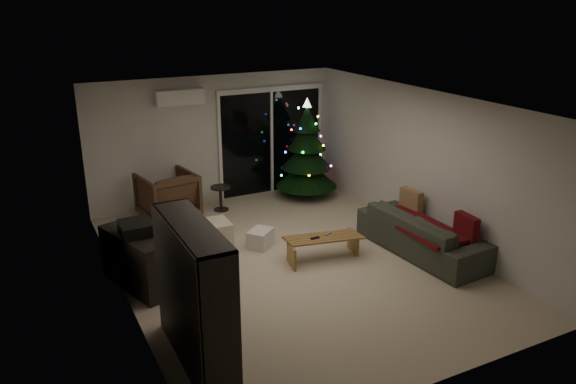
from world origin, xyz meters
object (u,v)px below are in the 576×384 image
bookshelf (177,298)px  media_cabinet (138,260)px  christmas_tree (307,149)px  coffee_table (323,248)px  sofa (423,233)px  armchair (168,196)px

bookshelf → media_cabinet: bookshelf is taller
media_cabinet → christmas_tree: christmas_tree is taller
christmas_tree → coffee_table: bearing=-113.5°
bookshelf → christmas_tree: christmas_tree is taller
media_cabinet → christmas_tree: bearing=12.1°
sofa → coffee_table: 1.63m
bookshelf → sofa: size_ratio=0.71×
media_cabinet → coffee_table: (2.76, -0.42, -0.22)m
armchair → sofa: bearing=124.4°
media_cabinet → christmas_tree: 4.58m
media_cabinet → sofa: 4.40m
bookshelf → sofa: bearing=-9.5°
bookshelf → coffee_table: size_ratio=1.39×
sofa → armchair: bearing=40.4°
bookshelf → coffee_table: 3.24m
bookshelf → media_cabinet: 2.02m
sofa → coffee_table: size_ratio=1.95×
bookshelf → armchair: bookshelf is taller
bookshelf → armchair: (1.08, 4.35, -0.38)m
bookshelf → media_cabinet: bearing=66.9°
media_cabinet → sofa: media_cabinet is taller
media_cabinet → armchair: size_ratio=1.33×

